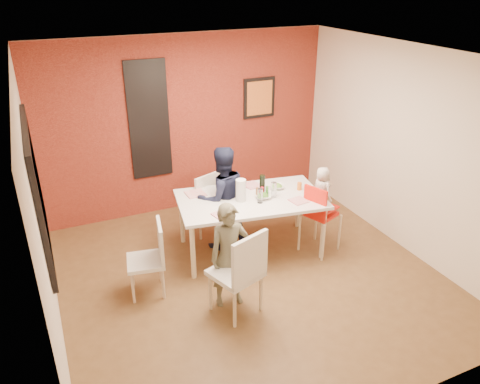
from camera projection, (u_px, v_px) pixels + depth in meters
name	position (u px, v px, depth m)	size (l,w,h in m)	color
ground	(250.00, 276.00, 5.89)	(4.50, 4.50, 0.00)	brown
ceiling	(252.00, 57.00, 4.73)	(4.50, 4.50, 0.02)	white
wall_back	(188.00, 125.00, 7.16)	(4.50, 0.02, 2.70)	beige
wall_front	(382.00, 290.00, 3.46)	(4.50, 0.02, 2.70)	beige
wall_left	(39.00, 218.00, 4.47)	(0.02, 4.50, 2.70)	beige
wall_right	(405.00, 150.00, 6.15)	(0.02, 4.50, 2.70)	beige
brick_accent_wall	(188.00, 125.00, 7.15)	(4.50, 0.02, 2.70)	maroon
picture_window_frame	(37.00, 190.00, 4.56)	(0.05, 1.70, 1.30)	black
picture_window_pane	(39.00, 190.00, 4.57)	(0.02, 1.55, 1.15)	black
glassblock_strip	(149.00, 120.00, 6.85)	(0.55, 0.03, 1.70)	#B6BFC7
glassblock_surround	(149.00, 121.00, 6.84)	(0.60, 0.03, 1.76)	black
art_print_frame	(259.00, 98.00, 7.45)	(0.54, 0.03, 0.64)	black
art_print_canvas	(260.00, 98.00, 7.43)	(0.44, 0.01, 0.54)	orange
dining_table	(251.00, 203.00, 6.16)	(2.04, 1.34, 0.79)	white
chair_near	(241.00, 270.00, 5.01)	(0.62, 0.62, 1.05)	silver
chair_far	(214.00, 204.00, 6.54)	(0.56, 0.56, 0.94)	white
chair_left	(152.00, 255.00, 5.42)	(0.49, 0.49, 0.91)	silver
high_chair	(319.00, 212.00, 6.18)	(0.54, 0.54, 0.99)	red
child_near	(230.00, 256.00, 5.18)	(0.46, 0.30, 1.25)	brown
child_far	(222.00, 198.00, 6.27)	(0.71, 0.55, 1.45)	black
toddler	(322.00, 190.00, 6.07)	(0.31, 0.20, 0.64)	beige
plate_near_left	(223.00, 215.00, 5.69)	(0.22, 0.22, 0.01)	white
plate_far_mid	(252.00, 185.00, 6.48)	(0.22, 0.22, 0.01)	silver
plate_near_right	(299.00, 201.00, 6.04)	(0.21, 0.21, 0.01)	white
plate_far_left	(195.00, 194.00, 6.23)	(0.25, 0.25, 0.01)	white
salad_bowl_a	(263.00, 196.00, 6.12)	(0.21, 0.21, 0.05)	white
salad_bowl_b	(277.00, 187.00, 6.39)	(0.20, 0.20, 0.05)	white
wine_bottle	(262.00, 185.00, 6.16)	(0.07, 0.07, 0.28)	black
wine_glass_a	(260.00, 196.00, 5.96)	(0.07, 0.07, 0.20)	silver
wine_glass_b	(274.00, 190.00, 6.11)	(0.07, 0.07, 0.21)	white
paper_towel_roll	(241.00, 190.00, 6.00)	(0.13, 0.13, 0.29)	silver
condiment_red	(262.00, 192.00, 6.13)	(0.04, 0.04, 0.14)	red
condiment_green	(267.00, 191.00, 6.14)	(0.04, 0.04, 0.15)	#337226
condiment_brown	(257.00, 192.00, 6.13)	(0.03, 0.03, 0.13)	brown
sippy_cup	(299.00, 186.00, 6.33)	(0.06, 0.06, 0.11)	orange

